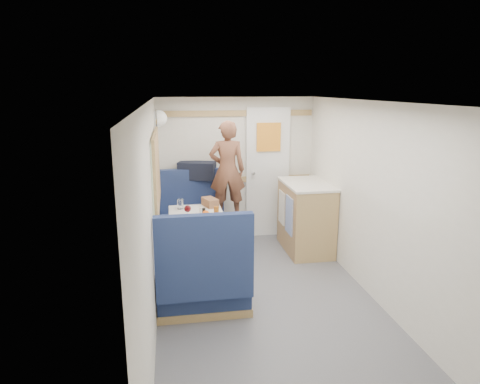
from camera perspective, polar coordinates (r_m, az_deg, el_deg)
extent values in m
plane|color=#515156|center=(4.32, 4.31, -15.75)|extent=(4.50, 4.50, 0.00)
plane|color=silver|center=(3.76, 4.87, 11.81)|extent=(4.50, 4.50, 0.00)
cube|color=silver|center=(6.07, -0.50, 3.10)|extent=(2.20, 0.02, 2.00)
cube|color=silver|center=(3.82, -11.70, -3.66)|extent=(0.02, 4.50, 2.00)
cube|color=silver|center=(4.32, 18.91, -2.11)|extent=(0.02, 4.50, 2.00)
cube|color=#9A7345|center=(6.08, -0.47, 1.67)|extent=(2.15, 0.02, 0.08)
cube|color=#9A7345|center=(5.96, -0.49, 10.45)|extent=(2.15, 0.02, 0.08)
cube|color=#A0B095|center=(4.73, -11.18, 2.85)|extent=(0.04, 1.30, 0.72)
cube|color=white|center=(6.14, 3.70, 2.52)|extent=(0.62, 0.04, 1.86)
cube|color=orange|center=(6.03, 3.84, 7.32)|extent=(0.34, 0.03, 0.40)
cylinder|color=silver|center=(6.04, 1.77, 2.56)|extent=(0.04, 0.10, 0.04)
cube|color=white|center=(4.87, -5.80, -3.33)|extent=(0.62, 0.92, 0.04)
cylinder|color=silver|center=(4.98, -5.71, -7.18)|extent=(0.08, 0.08, 0.66)
cylinder|color=silver|center=(5.11, -5.62, -10.69)|extent=(0.36, 0.36, 0.03)
cube|color=#17234C|center=(5.77, -6.21, -5.52)|extent=(0.88, 0.50, 0.45)
cube|color=#17234C|center=(5.92, -6.47, -0.75)|extent=(0.88, 0.10, 0.80)
cube|color=#9A7345|center=(5.84, -6.16, -7.24)|extent=(0.90, 0.52, 0.08)
cube|color=#17234C|center=(4.30, -4.94, -12.53)|extent=(0.88, 0.50, 0.45)
cube|color=#17234C|center=(3.87, -4.74, -8.70)|extent=(0.88, 0.10, 0.80)
cube|color=#9A7345|center=(4.38, -4.89, -14.69)|extent=(0.90, 0.52, 0.08)
cube|color=#9A7345|center=(5.90, -6.55, 1.51)|extent=(0.90, 0.14, 0.04)
sphere|color=white|center=(5.51, -10.76, 9.63)|extent=(0.20, 0.20, 0.20)
cube|color=#9A7345|center=(5.73, 8.75, -3.39)|extent=(0.54, 0.90, 0.90)
cube|color=silver|center=(5.61, 8.92, 1.05)|extent=(0.56, 0.92, 0.03)
cube|color=#5972B2|center=(5.46, 6.56, -3.10)|extent=(0.01, 0.30, 0.48)
cube|color=silver|center=(5.79, 5.60, -2.08)|extent=(0.01, 0.28, 0.44)
imported|color=brown|center=(5.52, -1.71, 2.93)|extent=(0.48, 0.33, 1.28)
cube|color=black|center=(5.88, -5.75, 2.87)|extent=(0.54, 0.37, 0.24)
cube|color=white|center=(4.54, -3.55, -4.14)|extent=(0.33, 0.41, 0.02)
sphere|color=#DB5609|center=(4.69, -4.59, -2.95)|extent=(0.08, 0.08, 0.08)
cube|color=#F7DB8F|center=(4.54, -3.85, -3.86)|extent=(0.10, 0.06, 0.03)
cylinder|color=white|center=(4.69, -6.96, -3.72)|extent=(0.06, 0.06, 0.01)
cylinder|color=white|center=(4.68, -6.98, -3.11)|extent=(0.01, 0.01, 0.10)
sphere|color=#45070B|center=(4.66, -7.01, -2.23)|extent=(0.08, 0.08, 0.08)
cylinder|color=silver|center=(4.50, -7.55, -3.78)|extent=(0.07, 0.07, 0.11)
cylinder|color=silver|center=(5.12, -7.97, -1.60)|extent=(0.07, 0.07, 0.12)
cylinder|color=brown|center=(4.86, -3.17, -2.49)|extent=(0.06, 0.06, 0.09)
cylinder|color=black|center=(4.79, -4.85, -2.73)|extent=(0.04, 0.04, 0.10)
cylinder|color=white|center=(4.88, -5.24, -2.51)|extent=(0.03, 0.03, 0.08)
cube|color=brown|center=(5.20, -4.01, -1.38)|extent=(0.20, 0.27, 0.10)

